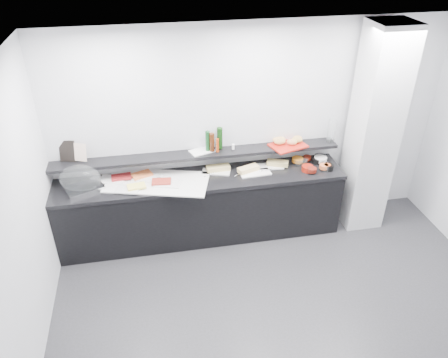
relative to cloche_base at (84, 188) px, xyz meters
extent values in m
plane|color=#2D2D30|center=(2.09, -1.68, -0.92)|extent=(5.00, 5.00, 0.00)
cube|color=silver|center=(2.09, 0.32, 0.43)|extent=(5.00, 0.02, 2.70)
plane|color=white|center=(2.09, -1.68, 1.78)|extent=(5.00, 5.00, 0.00)
cube|color=silver|center=(3.59, -0.03, 0.43)|extent=(0.50, 0.50, 2.70)
cube|color=black|center=(1.39, 0.02, -0.50)|extent=(3.60, 0.60, 0.85)
cube|color=black|center=(1.39, 0.02, -0.05)|extent=(3.62, 0.62, 0.05)
cube|color=black|center=(1.39, 0.19, 0.21)|extent=(3.60, 0.25, 0.04)
cube|color=#B6B9BD|center=(0.00, 0.00, 0.00)|extent=(0.49, 0.42, 0.04)
ellipsoid|color=silver|center=(-0.03, 0.05, 0.11)|extent=(0.56, 0.44, 0.34)
cube|color=silver|center=(0.86, 0.00, -0.01)|extent=(1.34, 0.90, 0.01)
cube|color=white|center=(0.32, 0.13, 0.00)|extent=(0.35, 0.28, 0.01)
cube|color=maroon|center=(0.43, 0.14, 0.02)|extent=(0.25, 0.17, 0.02)
cube|color=white|center=(0.75, 0.10, 0.00)|extent=(0.39, 0.33, 0.01)
cube|color=orange|center=(0.68, 0.15, 0.02)|extent=(0.28, 0.23, 0.02)
cube|color=silver|center=(0.51, -0.13, 0.00)|extent=(0.32, 0.26, 0.01)
cube|color=#FAE661|center=(0.61, -0.11, 0.02)|extent=(0.23, 0.16, 0.02)
cube|color=silver|center=(0.98, -0.08, 0.00)|extent=(0.36, 0.29, 0.01)
cube|color=maroon|center=(0.91, -0.06, 0.02)|extent=(0.24, 0.17, 0.02)
cube|color=silver|center=(1.61, 0.10, -0.01)|extent=(0.38, 0.25, 0.01)
cube|color=tan|center=(1.64, 0.13, 0.02)|extent=(0.30, 0.13, 0.06)
cylinder|color=silver|center=(1.51, 0.03, 0.00)|extent=(0.14, 0.08, 0.01)
cube|color=white|center=(2.09, -0.02, -0.01)|extent=(0.40, 0.19, 0.01)
cube|color=#E4BF77|center=(2.01, 0.03, 0.02)|extent=(0.29, 0.19, 0.06)
cylinder|color=silver|center=(1.87, -0.02, 0.00)|extent=(0.14, 0.09, 0.01)
cube|color=white|center=(2.28, 0.11, -0.01)|extent=(0.41, 0.20, 0.01)
cube|color=tan|center=(2.41, 0.11, 0.02)|extent=(0.29, 0.20, 0.06)
cylinder|color=#ABADB2|center=(2.23, 0.00, 0.00)|extent=(0.16, 0.04, 0.01)
cylinder|color=white|center=(2.73, 0.11, 0.02)|extent=(0.18, 0.18, 0.07)
cylinder|color=orange|center=(2.70, 0.15, 0.03)|extent=(0.19, 0.19, 0.05)
cylinder|color=black|center=(2.94, 0.10, 0.02)|extent=(0.15, 0.15, 0.07)
cylinder|color=#56160C|center=(2.84, 0.17, 0.03)|extent=(0.13, 0.13, 0.05)
cylinder|color=white|center=(3.02, 0.15, 0.02)|extent=(0.17, 0.17, 0.07)
cylinder|color=white|center=(3.00, 0.11, 0.03)|extent=(0.18, 0.18, 0.05)
cylinder|color=maroon|center=(2.75, -0.08, 0.02)|extent=(0.19, 0.19, 0.07)
cylinder|color=#58140C|center=(2.79, -0.14, 0.03)|extent=(0.14, 0.14, 0.05)
cylinder|color=white|center=(3.00, -0.08, 0.02)|extent=(0.20, 0.20, 0.07)
cylinder|color=#CD6232|center=(2.97, -0.09, 0.03)|extent=(0.15, 0.15, 0.05)
cylinder|color=black|center=(3.03, -0.09, 0.02)|extent=(0.14, 0.14, 0.07)
cylinder|color=#DE531E|center=(3.01, -0.09, 0.03)|extent=(0.11, 0.11, 0.05)
cube|color=black|center=(-0.16, 0.29, 0.36)|extent=(0.20, 0.12, 0.26)
cube|color=beige|center=(-0.01, 0.23, 0.36)|extent=(0.16, 0.10, 0.22)
cube|color=white|center=(1.45, 0.23, 0.24)|extent=(0.34, 0.27, 0.01)
cylinder|color=#103D18|center=(1.52, 0.22, 0.37)|extent=(0.06, 0.06, 0.26)
cylinder|color=#3E1B0B|center=(1.57, 0.20, 0.36)|extent=(0.07, 0.07, 0.24)
cylinder|color=black|center=(1.68, 0.25, 0.38)|extent=(0.08, 0.08, 0.28)
cylinder|color=#9E310B|center=(1.64, 0.16, 0.33)|extent=(0.04, 0.04, 0.18)
cylinder|color=white|center=(1.64, 0.20, 0.28)|extent=(0.04, 0.04, 0.07)
cylinder|color=white|center=(1.84, 0.19, 0.28)|extent=(0.04, 0.04, 0.07)
cube|color=#B51E13|center=(2.55, 0.16, 0.24)|extent=(0.51, 0.43, 0.02)
ellipsoid|color=tan|center=(2.44, 0.23, 0.29)|extent=(0.16, 0.14, 0.08)
ellipsoid|color=tan|center=(2.47, 0.24, 0.29)|extent=(0.15, 0.11, 0.08)
ellipsoid|color=#BF8749|center=(2.70, 0.24, 0.29)|extent=(0.14, 0.10, 0.08)
ellipsoid|color=tan|center=(2.61, 0.15, 0.29)|extent=(0.14, 0.11, 0.08)
ellipsoid|color=#C67B4B|center=(2.60, 0.15, 0.29)|extent=(0.15, 0.12, 0.08)
ellipsoid|color=#B38244|center=(2.45, 0.20, 0.29)|extent=(0.17, 0.11, 0.08)
ellipsoid|color=#B18A43|center=(2.68, 0.20, 0.29)|extent=(0.16, 0.13, 0.08)
cylinder|color=white|center=(3.14, 0.19, 0.38)|extent=(0.14, 0.14, 0.30)
camera|label=1|loc=(0.82, -4.58, 2.80)|focal=35.00mm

